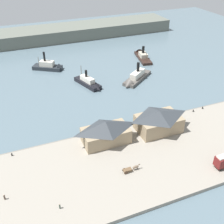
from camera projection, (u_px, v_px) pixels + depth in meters
The scene contains 16 objects.
ground_plane at pixel (102, 127), 103.78m from camera, with size 320.00×320.00×0.00m, color slate.
quay_promenade at pixel (127, 163), 86.25m from camera, with size 110.00×36.00×1.20m, color gray.
seawall_edge at pixel (106, 131), 100.70m from camera, with size 110.00×0.80×1.00m, color slate.
ferry_shed_central_terminal at pixel (106, 132), 92.40m from camera, with size 15.84×9.01×8.07m.
ferry_shed_east_terminal at pixel (159, 121), 98.03m from camera, with size 15.52×10.47×7.97m.
horse_cart at pixel (131, 169), 82.15m from camera, with size 5.52×1.44×1.87m.
pedestrian_standing_center at pixel (60, 206), 70.91m from camera, with size 0.40×0.40×1.61m.
pedestrian_walking_east at pixel (4, 197), 73.34m from camera, with size 0.43×0.43×1.73m.
mooring_post_east at pixel (203, 108), 112.19m from camera, with size 0.44×0.44×0.90m, color black.
mooring_post_center_east at pixel (12, 155), 88.17m from camera, with size 0.44×0.44×0.90m, color black.
mooring_post_center_west at pixel (193, 111), 110.27m from camera, with size 0.44×0.44×0.90m, color black.
ferry_near_quay at pixel (135, 79), 135.59m from camera, with size 20.76×17.46×10.55m.
ferry_departing_north at pixel (90, 83), 131.22m from camera, with size 9.77×18.01×9.61m.
ferry_mid_harbor at pixel (142, 55), 162.67m from camera, with size 9.25×21.98×9.17m.
ferry_approaching_west at pixel (50, 67), 147.64m from camera, with size 16.85×13.42×11.13m.
far_headland at pixel (45, 35), 187.70m from camera, with size 180.00×24.00×8.00m, color #60665B.
Camera 1 is at (-28.48, -79.81, 60.29)m, focal length 44.55 mm.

